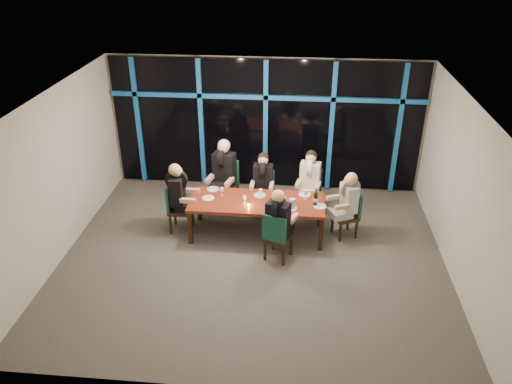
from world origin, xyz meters
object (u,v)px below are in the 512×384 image
chair_far_mid (263,190)px  chair_far_right (310,189)px  wine_bottle (316,199)px  diner_end_left (179,188)px  diner_near_mid (279,214)px  diner_far_right (310,174)px  diner_end_right (347,196)px  chair_far_left (226,182)px  chair_end_right (349,212)px  dining_table (257,204)px  chair_end_left (176,205)px  diner_far_left (223,166)px  chair_near_mid (277,235)px  water_pitcher (292,204)px  diner_far_mid (263,176)px

chair_far_mid → chair_far_right: bearing=8.0°
chair_far_right → wine_bottle: 1.10m
diner_end_left → diner_near_mid: bearing=-111.3°
diner_far_right → diner_end_right: bearing=-38.0°
chair_far_left → chair_end_right: (2.56, -0.89, -0.08)m
dining_table → diner_near_mid: bearing=-59.1°
chair_far_left → diner_end_right: (2.49, -0.92, 0.29)m
diner_end_left → diner_near_mid: 2.13m
chair_far_mid → chair_end_right: 1.89m
chair_end_left → chair_end_right: (3.40, 0.12, -0.03)m
chair_far_mid → diner_end_left: size_ratio=0.99×
chair_far_right → diner_end_left: size_ratio=1.02×
chair_far_mid → diner_far_left: diner_far_left is taller
chair_end_left → chair_near_mid: chair_end_left is taller
diner_far_right → diner_near_mid: size_ratio=1.00×
chair_far_left → chair_end_right: bearing=-4.9°
diner_end_right → water_pitcher: bearing=-95.0°
chair_end_right → chair_far_mid: bearing=-135.7°
diner_near_mid → chair_far_left: bearing=-34.9°
chair_near_mid → chair_far_left: bearing=-36.7°
chair_far_mid → diner_far_right: diner_far_right is taller
wine_bottle → dining_table: bearing=176.2°
diner_end_right → dining_table: bearing=-109.6°
chair_far_mid → chair_near_mid: bearing=-76.0°
chair_far_mid → water_pitcher: 1.30m
diner_end_left → diner_end_right: diner_end_left is taller
chair_far_right → diner_far_left: (-1.81, -0.04, 0.48)m
dining_table → diner_end_left: 1.54m
chair_far_right → diner_end_left: bearing=-149.8°
diner_end_left → diner_end_right: bearing=-88.1°
chair_far_right → diner_end_left: diner_end_left is taller
dining_table → chair_far_right: chair_far_right is taller
diner_near_mid → chair_far_right: bearing=-87.2°
diner_near_mid → chair_far_mid: bearing=-55.2°
chair_far_mid → diner_far_right: size_ratio=1.00×
chair_far_left → diner_far_left: (-0.02, -0.09, 0.43)m
diner_far_mid → diner_end_right: size_ratio=1.02×
chair_far_right → chair_near_mid: size_ratio=1.00×
diner_end_right → diner_near_mid: (-1.26, -0.87, 0.04)m
chair_end_left → chair_near_mid: (2.03, -0.87, -0.01)m
chair_far_left → diner_far_mid: diner_far_mid is taller
dining_table → diner_end_right: size_ratio=2.87×
diner_far_right → diner_near_mid: (-0.55, -1.66, -0.00)m
diner_far_right → diner_end_left: size_ratio=0.99×
diner_end_left → wine_bottle: (2.63, -0.09, -0.06)m
diner_near_mid → wine_bottle: 0.96m
chair_end_right → diner_far_right: bearing=-156.9°
chair_end_left → chair_near_mid: size_ratio=1.01×
chair_near_mid → diner_far_left: size_ratio=0.93×
water_pitcher → diner_near_mid: bearing=-123.1°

